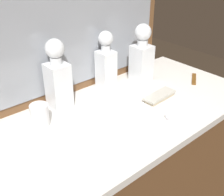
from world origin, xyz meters
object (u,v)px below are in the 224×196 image
(crystal_decanter_far_left, at_px, (58,81))
(crystal_decanter_right, at_px, (142,58))
(crystal_tumbler_center, at_px, (40,116))
(silver_brush_front, at_px, (159,96))
(tortoiseshell_comb, at_px, (194,79))
(crystal_decanter_far_right, at_px, (106,65))
(porcelain_dish, at_px, (174,117))

(crystal_decanter_far_left, relative_size, crystal_decanter_right, 1.04)
(crystal_tumbler_center, relative_size, silver_brush_front, 0.51)
(crystal_decanter_far_left, distance_m, crystal_decanter_right, 0.45)
(crystal_decanter_right, bearing_deg, tortoiseshell_comb, -40.96)
(crystal_decanter_far_right, bearing_deg, crystal_tumbler_center, -168.21)
(crystal_tumbler_center, bearing_deg, crystal_decanter_far_right, 11.79)
(silver_brush_front, bearing_deg, crystal_tumbler_center, 161.51)
(crystal_decanter_far_right, xyz_separation_m, crystal_decanter_right, (0.18, -0.06, 0.01))
(crystal_decanter_right, distance_m, crystal_tumbler_center, 0.59)
(tortoiseshell_comb, bearing_deg, crystal_decanter_far_right, 148.92)
(crystal_decanter_right, bearing_deg, crystal_decanter_far_right, 163.15)
(crystal_decanter_far_right, height_order, crystal_decanter_right, crystal_decanter_right)
(silver_brush_front, height_order, porcelain_dish, silver_brush_front)
(crystal_tumbler_center, bearing_deg, silver_brush_front, -18.49)
(porcelain_dish, bearing_deg, crystal_decanter_right, 65.07)
(crystal_decanter_far_left, relative_size, silver_brush_front, 1.76)
(crystal_decanter_far_left, bearing_deg, porcelain_dish, -52.89)
(crystal_decanter_right, relative_size, silver_brush_front, 1.70)
(silver_brush_front, bearing_deg, tortoiseshell_comb, 3.22)
(crystal_decanter_far_left, distance_m, crystal_decanter_far_right, 0.27)
(crystal_decanter_far_left, distance_m, crystal_tumbler_center, 0.17)
(crystal_decanter_far_right, relative_size, crystal_tumbler_center, 3.19)
(crystal_tumbler_center, bearing_deg, porcelain_dish, -36.46)
(crystal_tumbler_center, distance_m, porcelain_dish, 0.53)
(tortoiseshell_comb, bearing_deg, crystal_decanter_right, 139.04)
(silver_brush_front, distance_m, porcelain_dish, 0.17)
(crystal_decanter_far_right, height_order, porcelain_dish, crystal_decanter_far_right)
(crystal_decanter_far_left, distance_m, silver_brush_front, 0.45)
(crystal_tumbler_center, bearing_deg, tortoiseshell_comb, -10.85)
(crystal_tumbler_center, xyz_separation_m, tortoiseshell_comb, (0.79, -0.15, -0.04))
(crystal_decanter_right, xyz_separation_m, tortoiseshell_comb, (0.21, -0.18, -0.11))
(crystal_decanter_far_right, distance_m, crystal_tumbler_center, 0.42)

